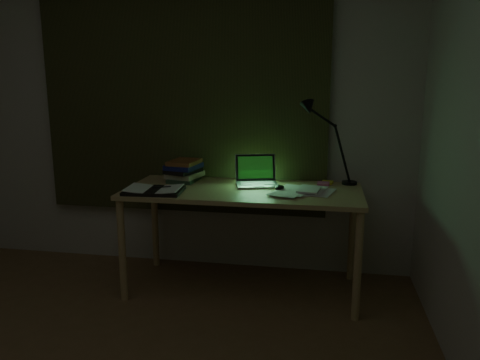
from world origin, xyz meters
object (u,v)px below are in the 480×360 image
at_px(book_stack, 184,170).
at_px(loose_papers, 302,190).
at_px(open_textbook, 154,190).
at_px(desk_lamp, 351,145).
at_px(desk, 243,240).
at_px(laptop, 258,171).

relative_size(book_stack, loose_papers, 0.76).
xyz_separation_m(open_textbook, desk_lamp, (1.29, 0.48, 0.27)).
bearing_deg(loose_papers, desk, -179.07).
distance_m(laptop, open_textbook, 0.72).
distance_m(laptop, loose_papers, 0.35).
distance_m(loose_papers, desk_lamp, 0.51).
bearing_deg(book_stack, loose_papers, -11.29).
distance_m(desk, loose_papers, 0.55).
relative_size(laptop, open_textbook, 0.88).
height_order(laptop, book_stack, laptop).
bearing_deg(desk, loose_papers, 0.93).
height_order(book_stack, loose_papers, book_stack).
distance_m(book_stack, desk_lamp, 1.22).
relative_size(desk, loose_papers, 4.93).
bearing_deg(desk, book_stack, 159.12).
bearing_deg(laptop, book_stack, 158.02).
bearing_deg(open_textbook, laptop, 21.60).
bearing_deg(desk_lamp, book_stack, 179.61).
height_order(desk, desk_lamp, desk_lamp).
xyz_separation_m(desk, desk_lamp, (0.72, 0.28, 0.65)).
bearing_deg(desk, laptop, 53.72).
distance_m(desk, desk_lamp, 1.01).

